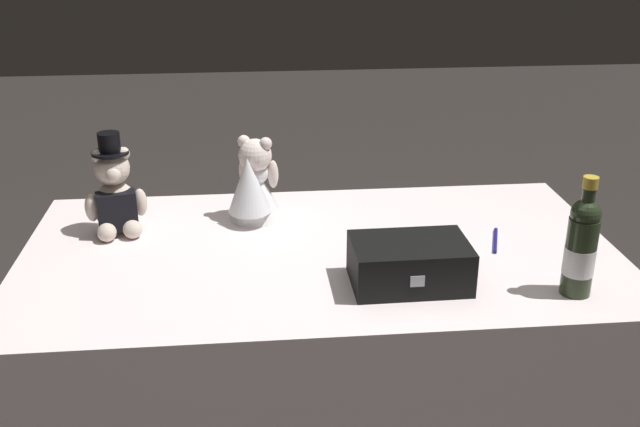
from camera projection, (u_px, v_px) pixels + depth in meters
name	position (u px, v px, depth m)	size (l,w,h in m)	color
reception_table	(320.00, 378.00, 2.07)	(1.52, 0.84, 0.79)	white
teddy_bear_groom	(115.00, 196.00, 1.98)	(0.16, 0.15, 0.28)	beige
teddy_bear_bride	(254.00, 184.00, 2.06)	(0.18, 0.21, 0.24)	white
champagne_bottle	(581.00, 246.00, 1.66)	(0.07, 0.07, 0.28)	#28341E
signing_pen	(495.00, 239.00, 1.96)	(0.06, 0.15, 0.01)	navy
gift_case_black	(410.00, 263.00, 1.73)	(0.27, 0.18, 0.10)	black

